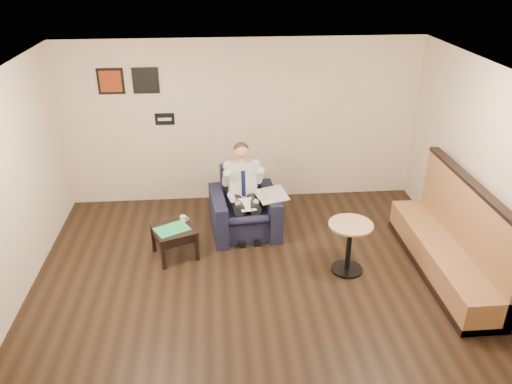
{
  "coord_description": "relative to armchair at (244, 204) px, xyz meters",
  "views": [
    {
      "loc": [
        -0.46,
        -5.07,
        4.1
      ],
      "look_at": [
        0.07,
        1.2,
        0.97
      ],
      "focal_mm": 35.0,
      "sensor_mm": 36.0,
      "label": 1
    }
  ],
  "objects": [
    {
      "name": "lap_papers",
      "position": [
        0.02,
        -0.23,
        0.11
      ],
      "size": [
        0.27,
        0.35,
        0.01
      ],
      "primitive_type": "cube",
      "rotation": [
        0.0,
        0.0,
        0.17
      ],
      "color": "white",
      "rests_on": "seated_man"
    },
    {
      "name": "coffee_mug",
      "position": [
        -0.93,
        -0.42,
        0.02
      ],
      "size": [
        0.11,
        0.11,
        0.1
      ],
      "primitive_type": "cylinder",
      "rotation": [
        0.0,
        0.0,
        0.37
      ],
      "color": "white",
      "rests_on": "side_table"
    },
    {
      "name": "newspaper",
      "position": [
        0.42,
        -0.07,
        0.18
      ],
      "size": [
        0.5,
        0.59,
        0.01
      ],
      "primitive_type": "cube",
      "rotation": [
        0.0,
        0.0,
        0.15
      ],
      "color": "silver",
      "rests_on": "armchair"
    },
    {
      "name": "wall_right",
      "position": [
        3.06,
        -1.76,
        0.91
      ],
      "size": [
        0.02,
        6.0,
        2.8
      ],
      "primitive_type": "cube",
      "color": "#F0DEC4",
      "rests_on": "ground"
    },
    {
      "name": "wall_back",
      "position": [
        0.06,
        1.24,
        0.91
      ],
      "size": [
        6.0,
        0.02,
        2.8
      ],
      "primitive_type": "cube",
      "color": "#F0DEC4",
      "rests_on": "ground"
    },
    {
      "name": "art_print_left",
      "position": [
        -2.04,
        1.22,
        1.66
      ],
      "size": [
        0.42,
        0.03,
        0.42
      ],
      "primitive_type": "cube",
      "color": "maroon",
      "rests_on": "wall_back"
    },
    {
      "name": "ground",
      "position": [
        0.06,
        -1.76,
        -0.49
      ],
      "size": [
        6.0,
        6.0,
        0.0
      ],
      "primitive_type": "plane",
      "color": "black",
      "rests_on": "ground"
    },
    {
      "name": "side_table",
      "position": [
        -1.06,
        -0.6,
        -0.26
      ],
      "size": [
        0.73,
        0.73,
        0.46
      ],
      "primitive_type": "cube",
      "rotation": [
        0.0,
        0.0,
        0.37
      ],
      "color": "black",
      "rests_on": "ground"
    },
    {
      "name": "armchair",
      "position": [
        0.0,
        0.0,
        0.0
      ],
      "size": [
        1.11,
        1.11,
        0.98
      ],
      "primitive_type": "cube",
      "rotation": [
        0.0,
        0.0,
        0.1
      ],
      "color": "black",
      "rests_on": "ground"
    },
    {
      "name": "seating_sign",
      "position": [
        -1.24,
        1.22,
        1.01
      ],
      "size": [
        0.32,
        0.02,
        0.2
      ],
      "primitive_type": "cube",
      "color": "black",
      "rests_on": "wall_back"
    },
    {
      "name": "cafe_table",
      "position": [
        1.36,
        -1.18,
        -0.12
      ],
      "size": [
        0.73,
        0.73,
        0.75
      ],
      "primitive_type": "cylinder",
      "rotation": [
        0.0,
        0.0,
        -0.24
      ],
      "color": "tan",
      "rests_on": "ground"
    },
    {
      "name": "smartphone",
      "position": [
        -1.07,
        -0.43,
        -0.03
      ],
      "size": [
        0.15,
        0.1,
        0.01
      ],
      "primitive_type": "cube",
      "rotation": [
        0.0,
        0.0,
        0.19
      ],
      "color": "black",
      "rests_on": "side_table"
    },
    {
      "name": "art_print_right",
      "position": [
        -1.49,
        1.22,
        1.66
      ],
      "size": [
        0.42,
        0.03,
        0.42
      ],
      "primitive_type": "cube",
      "color": "black",
      "rests_on": "wall_back"
    },
    {
      "name": "green_folder",
      "position": [
        -1.08,
        -0.63,
        -0.03
      ],
      "size": [
        0.56,
        0.51,
        0.01
      ],
      "primitive_type": "cube",
      "rotation": [
        0.0,
        0.0,
        0.51
      ],
      "color": "#25BD69",
      "rests_on": "side_table"
    },
    {
      "name": "banquette",
      "position": [
        2.65,
        -1.32,
        0.17
      ],
      "size": [
        0.62,
        2.6,
        1.33
      ],
      "primitive_type": "cube",
      "color": "#98653B",
      "rests_on": "ground"
    },
    {
      "name": "seated_man",
      "position": [
        0.01,
        -0.13,
        0.18
      ],
      "size": [
        0.73,
        1.02,
        1.34
      ],
      "primitive_type": null,
      "rotation": [
        0.0,
        0.0,
        0.1
      ],
      "color": "silver",
      "rests_on": "armchair"
    },
    {
      "name": "ceiling",
      "position": [
        0.06,
        -1.76,
        2.31
      ],
      "size": [
        6.0,
        6.0,
        0.02
      ],
      "primitive_type": "cube",
      "color": "white",
      "rests_on": "wall_back"
    }
  ]
}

